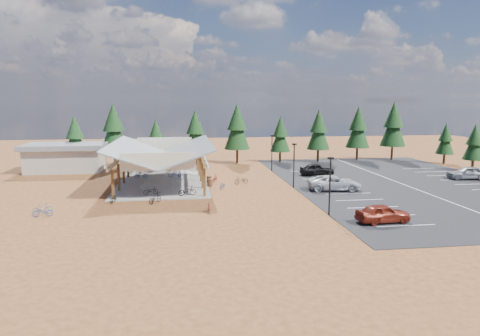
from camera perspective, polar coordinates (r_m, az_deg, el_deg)
ground at (r=46.62m, az=1.81°, el=-3.32°), size 140.00×140.00×0.00m
asphalt_lot at (r=55.48m, az=20.47°, el=-1.88°), size 27.00×44.00×0.04m
concrete_pad at (r=52.89m, az=-10.23°, el=-1.93°), size 10.60×18.60×0.10m
bike_pavilion at (r=52.31m, az=-10.34°, el=2.13°), size 11.65×19.40×4.97m
outbuilding at (r=65.47m, az=-22.23°, el=1.38°), size 11.00×7.00×3.90m
lamp_post_0 at (r=37.78m, az=11.91°, el=-1.82°), size 0.50×0.25×5.14m
lamp_post_1 at (r=49.08m, az=7.20°, el=0.77°), size 0.50×0.25×5.14m
lamp_post_2 at (r=60.65m, az=4.28°, el=2.38°), size 0.50×0.25×5.14m
trash_bin_0 at (r=49.95m, az=-4.05°, el=-1.98°), size 0.60×0.60×0.90m
trash_bin_1 at (r=51.90m, az=-4.11°, el=-1.56°), size 0.60×0.60×0.90m
pine_0 at (r=68.17m, az=-21.14°, el=4.02°), size 3.34×3.34×7.77m
pine_1 at (r=67.67m, az=-16.49°, el=5.15°), size 4.10×4.10×9.56m
pine_2 at (r=66.74m, az=-11.13°, el=4.01°), size 3.05×3.05×7.11m
pine_3 at (r=67.59m, az=-5.98°, el=4.94°), size 3.67×3.67×8.54m
pine_4 at (r=67.73m, az=-0.39°, el=5.52°), size 4.10×4.10×9.55m
pine_5 at (r=69.15m, az=5.40°, el=4.48°), size 3.20×3.20×7.46m
pine_6 at (r=70.43m, az=10.44°, el=5.05°), size 3.71×3.71×8.65m
pine_7 at (r=73.76m, az=15.47°, el=5.25°), size 3.89×3.89×9.07m
pine_8 at (r=76.14m, az=19.78°, el=5.51°), size 4.22×4.22×9.83m
pine_12 at (r=68.79m, az=28.79°, el=3.02°), size 2.89×2.89×6.73m
pine_13 at (r=74.93m, az=25.72°, el=3.51°), size 2.77×2.77×6.45m
bike_0 at (r=46.17m, az=-11.82°, el=-2.98°), size 1.64×0.91×0.82m
bike_1 at (r=49.02m, az=-12.30°, el=-2.27°), size 1.47×0.42×0.88m
bike_2 at (r=56.20m, az=-13.08°, el=-0.88°), size 1.68×0.73×0.86m
bike_3 at (r=58.45m, az=-12.92°, el=-0.42°), size 1.72×0.61×1.02m
bike_4 at (r=45.09m, az=-7.05°, el=-3.04°), size 1.95×1.03×0.98m
bike_5 at (r=49.33m, az=-9.02°, el=-2.03°), size 1.67×0.50×1.00m
bike_6 at (r=55.86m, az=-8.56°, el=-0.74°), size 1.93×0.81×0.99m
bike_7 at (r=59.03m, az=-9.17°, el=-0.27°), size 1.55×0.52×0.92m
bike_8 at (r=43.68m, az=-16.51°, el=-3.92°), size 0.85×1.80×0.91m
bike_9 at (r=41.99m, az=-24.83°, el=-4.84°), size 1.70×1.16×1.00m
bike_10 at (r=40.78m, az=-24.83°, el=-5.35°), size 1.69×0.86×0.85m
bike_11 at (r=38.53m, az=-4.18°, el=-5.25°), size 0.46×1.58×0.95m
bike_12 at (r=42.66m, az=-11.25°, el=-3.96°), size 1.57×1.99×1.01m
bike_14 at (r=48.49m, az=-2.33°, el=-2.35°), size 1.12×1.62×0.81m
bike_15 at (r=52.73m, az=-3.36°, el=-1.35°), size 1.02×1.66×0.97m
bike_16 at (r=51.39m, az=0.17°, el=-1.61°), size 1.94×1.30×0.96m
car_0 at (r=37.11m, az=18.51°, el=-5.74°), size 4.59×2.17×1.52m
car_2 at (r=48.83m, az=12.48°, el=-1.94°), size 6.17×3.43×1.63m
car_4 at (r=58.10m, az=10.22°, el=-0.18°), size 4.56×1.84×1.55m
car_8 at (r=61.54m, az=28.02°, el=-0.55°), size 5.07×2.69×1.64m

